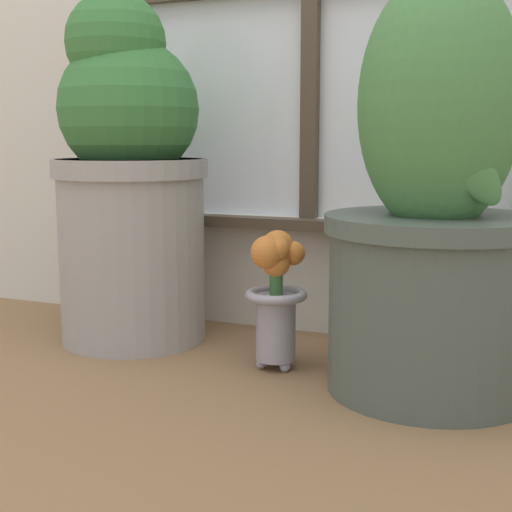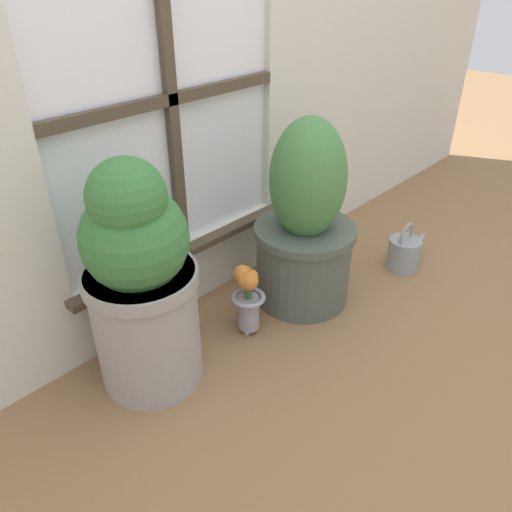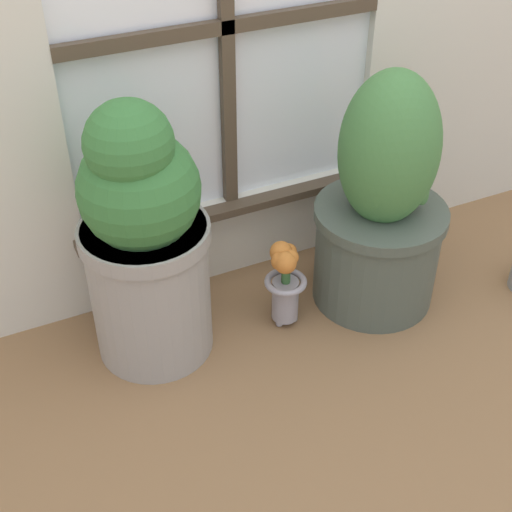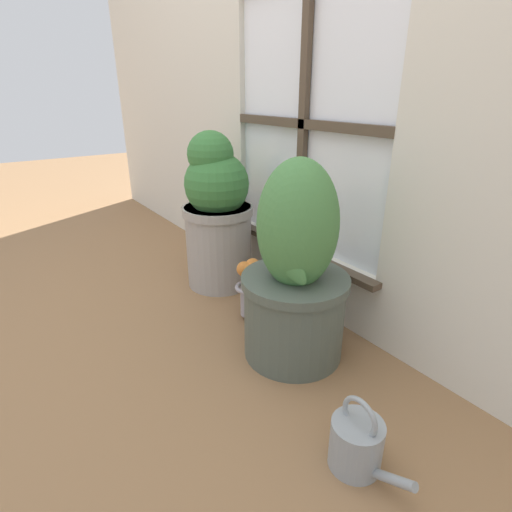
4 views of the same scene
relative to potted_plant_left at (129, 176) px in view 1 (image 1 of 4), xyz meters
The scene contains 4 objects.
ground_plane 0.60m from the potted_plant_left, 48.42° to the right, with size 10.00×10.00×0.00m, color olive.
potted_plant_left is the anchor object (origin of this frame).
potted_plant_right 0.65m from the potted_plant_left, ahead, with size 0.37×0.37×0.70m.
flower_vase 0.41m from the potted_plant_left, 10.35° to the right, with size 0.12×0.12×0.26m.
Camera 1 is at (0.52, -0.91, 0.43)m, focal length 50.00 mm.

